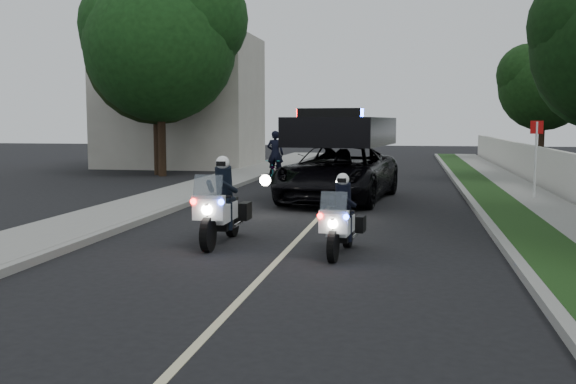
% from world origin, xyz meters
% --- Properties ---
extents(ground, '(120.00, 120.00, 0.00)m').
position_xyz_m(ground, '(0.00, 0.00, 0.00)').
color(ground, black).
rests_on(ground, ground).
extents(curb_right, '(0.20, 60.00, 0.15)m').
position_xyz_m(curb_right, '(4.10, 10.00, 0.07)').
color(curb_right, gray).
rests_on(curb_right, ground).
extents(grass_verge, '(1.20, 60.00, 0.16)m').
position_xyz_m(grass_verge, '(4.80, 10.00, 0.08)').
color(grass_verge, '#193814').
rests_on(grass_verge, ground).
extents(sidewalk_right, '(1.40, 60.00, 0.16)m').
position_xyz_m(sidewalk_right, '(6.10, 10.00, 0.08)').
color(sidewalk_right, gray).
rests_on(sidewalk_right, ground).
extents(curb_left, '(0.20, 60.00, 0.15)m').
position_xyz_m(curb_left, '(-4.10, 10.00, 0.07)').
color(curb_left, gray).
rests_on(curb_left, ground).
extents(sidewalk_left, '(2.00, 60.00, 0.16)m').
position_xyz_m(sidewalk_left, '(-5.20, 10.00, 0.08)').
color(sidewalk_left, gray).
rests_on(sidewalk_left, ground).
extents(building_far, '(8.00, 6.00, 7.00)m').
position_xyz_m(building_far, '(-10.00, 26.00, 3.50)').
color(building_far, '#A8A396').
rests_on(building_far, ground).
extents(lane_marking, '(0.12, 50.00, 0.01)m').
position_xyz_m(lane_marking, '(0.00, 10.00, 0.00)').
color(lane_marking, '#BFB78C').
rests_on(lane_marking, ground).
extents(police_moto_left, '(0.73, 2.09, 1.77)m').
position_xyz_m(police_moto_left, '(-1.45, 4.13, 0.00)').
color(police_moto_left, silver).
rests_on(police_moto_left, ground).
extents(police_moto_right, '(0.77, 1.82, 1.51)m').
position_xyz_m(police_moto_right, '(1.04, 3.49, 0.00)').
color(police_moto_right, white).
rests_on(police_moto_right, ground).
extents(police_suv, '(3.68, 6.58, 3.04)m').
position_xyz_m(police_suv, '(0.11, 11.82, 0.00)').
color(police_suv, black).
rests_on(police_suv, ground).
extents(bicycle, '(0.66, 1.72, 0.89)m').
position_xyz_m(bicycle, '(-3.18, 18.10, 0.00)').
color(bicycle, black).
rests_on(bicycle, ground).
extents(cyclist, '(0.70, 0.48, 1.88)m').
position_xyz_m(cyclist, '(-3.18, 18.10, 0.00)').
color(cyclist, black).
rests_on(cyclist, ground).
extents(sign_post, '(0.47, 0.47, 2.56)m').
position_xyz_m(sign_post, '(6.00, 12.36, 0.00)').
color(sign_post, red).
rests_on(sign_post, ground).
extents(tree_right_e, '(6.56, 6.56, 8.84)m').
position_xyz_m(tree_right_e, '(10.04, 33.52, 0.00)').
color(tree_right_e, '#133310').
rests_on(tree_right_e, ground).
extents(tree_left_near, '(7.63, 7.63, 11.27)m').
position_xyz_m(tree_left_near, '(-8.70, 19.71, 0.00)').
color(tree_left_near, '#164015').
rests_on(tree_left_near, ground).
extents(tree_left_far, '(8.36, 8.36, 10.72)m').
position_xyz_m(tree_left_far, '(-9.19, 20.41, 0.00)').
color(tree_left_far, '#1A320F').
rests_on(tree_left_far, ground).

